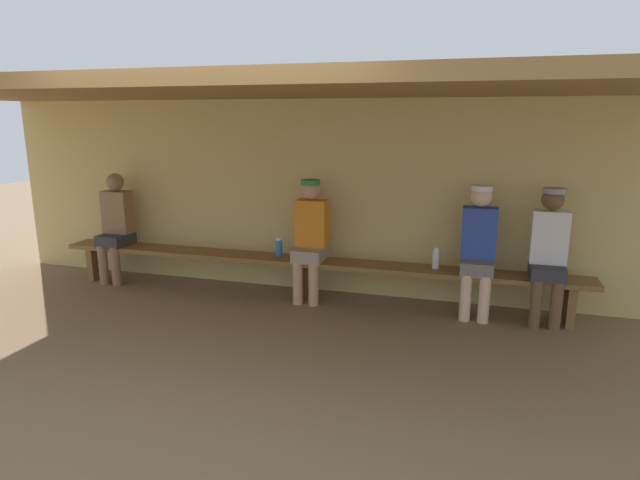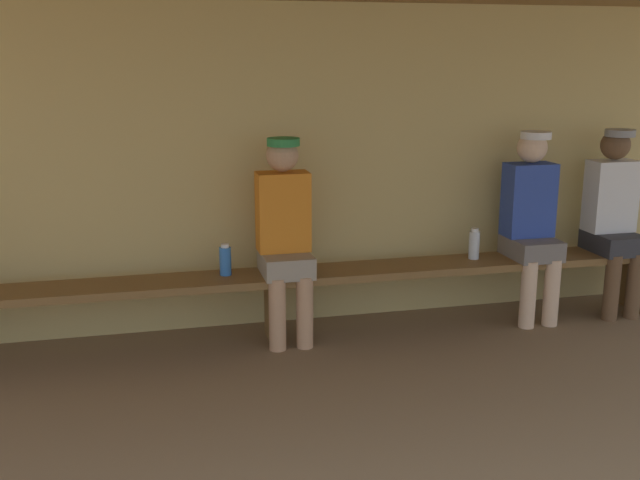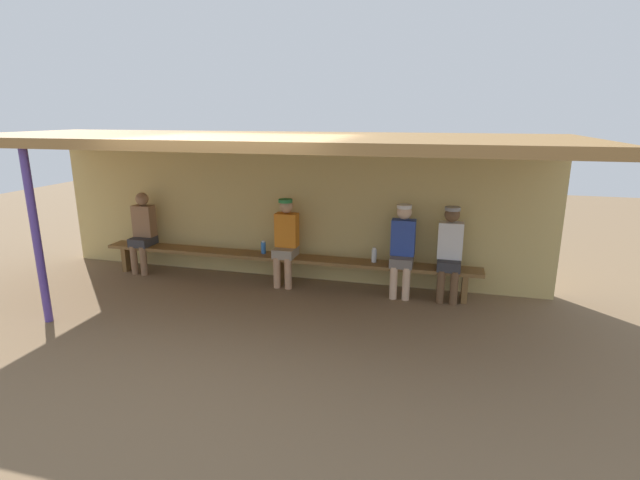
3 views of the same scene
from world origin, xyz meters
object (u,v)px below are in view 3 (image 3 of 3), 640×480
(support_post, at_px, (36,238))
(water_bottle_orange, at_px, (263,247))
(player_middle, at_px, (286,238))
(player_in_white, at_px, (143,229))
(player_rightmost, at_px, (450,249))
(bench, at_px, (281,260))
(water_bottle_clear, at_px, (374,255))
(player_in_blue, at_px, (402,246))

(support_post, height_order, water_bottle_orange, support_post)
(support_post, bearing_deg, player_middle, 39.93)
(player_in_white, relative_size, player_rightmost, 0.99)
(player_rightmost, bearing_deg, bench, -179.92)
(support_post, relative_size, water_bottle_clear, 10.01)
(support_post, xyz_separation_m, player_rightmost, (4.94, 2.10, -0.35))
(player_in_white, height_order, water_bottle_orange, player_in_white)
(support_post, height_order, player_in_blue, support_post)
(player_in_blue, height_order, water_bottle_orange, player_in_blue)
(support_post, height_order, water_bottle_clear, support_post)
(player_middle, relative_size, water_bottle_clear, 6.12)
(bench, bearing_deg, player_in_white, 179.93)
(player_middle, xyz_separation_m, player_in_white, (-2.51, -0.00, -0.02))
(bench, relative_size, player_in_blue, 4.46)
(water_bottle_clear, bearing_deg, player_middle, -178.48)
(player_rightmost, height_order, water_bottle_orange, player_rightmost)
(player_rightmost, bearing_deg, water_bottle_orange, 179.14)
(bench, xyz_separation_m, water_bottle_clear, (1.44, 0.04, 0.18))
(player_rightmost, distance_m, water_bottle_orange, 2.82)
(player_middle, bearing_deg, player_in_white, -179.99)
(bench, bearing_deg, player_middle, 2.48)
(bench, relative_size, player_in_white, 4.49)
(player_in_white, bearing_deg, player_rightmost, 0.01)
(bench, distance_m, water_bottle_orange, 0.35)
(player_in_blue, bearing_deg, water_bottle_clear, 174.98)
(player_in_blue, distance_m, water_bottle_orange, 2.17)
(support_post, bearing_deg, player_rightmost, 23.06)
(player_middle, bearing_deg, player_rightmost, 0.00)
(water_bottle_orange, bearing_deg, player_in_white, -178.85)
(player_middle, relative_size, water_bottle_orange, 6.43)
(player_middle, height_order, water_bottle_clear, player_middle)
(support_post, xyz_separation_m, bench, (2.43, 2.10, -0.71))
(bench, bearing_deg, player_rightmost, 0.08)
(support_post, relative_size, player_in_white, 1.65)
(player_middle, xyz_separation_m, player_rightmost, (2.43, 0.00, 0.00))
(water_bottle_clear, bearing_deg, support_post, -151.08)
(player_in_blue, bearing_deg, bench, -179.89)
(player_rightmost, distance_m, water_bottle_clear, 1.09)
(player_in_blue, relative_size, player_in_white, 1.01)
(bench, height_order, player_in_blue, player_in_blue)
(bench, height_order, water_bottle_clear, water_bottle_clear)
(player_in_blue, relative_size, water_bottle_clear, 6.12)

